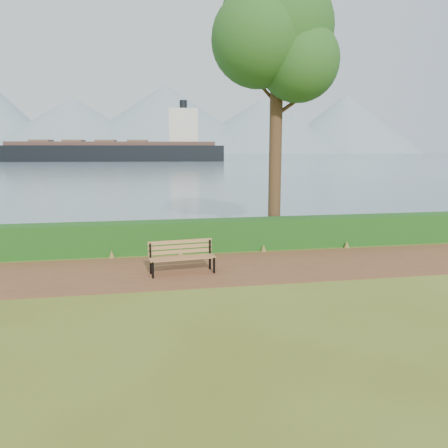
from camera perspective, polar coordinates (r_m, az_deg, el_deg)
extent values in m
plane|color=#515C1A|center=(11.98, 0.41, -6.16)|extent=(140.00, 140.00, 0.00)
cube|color=brown|center=(12.27, 0.15, -5.76)|extent=(40.00, 3.40, 0.01)
cube|color=#134413|center=(14.36, -1.54, -1.45)|extent=(32.00, 0.85, 1.00)
cube|color=slate|center=(271.35, -10.13, 8.83)|extent=(700.00, 510.00, 0.00)
cone|color=gray|center=(410.94, -18.97, 12.05)|extent=(160.00, 160.00, 48.00)
cone|color=gray|center=(417.83, -7.61, 13.39)|extent=(190.00, 190.00, 62.00)
cone|color=gray|center=(426.90, 4.90, 12.55)|extent=(170.00, 170.00, 50.00)
cone|color=gray|center=(468.03, 15.52, 12.48)|extent=(150.00, 150.00, 58.00)
cone|color=gray|center=(441.62, -11.71, 11.32)|extent=(120.00, 120.00, 35.00)
cone|color=gray|center=(462.40, 8.94, 11.63)|extent=(130.00, 130.00, 40.00)
cube|color=black|center=(11.40, -9.27, -5.99)|extent=(0.05, 0.06, 0.44)
cube|color=black|center=(11.76, -9.58, -4.51)|extent=(0.05, 0.06, 0.84)
cube|color=black|center=(11.56, -9.44, -4.80)|extent=(0.11, 0.51, 0.05)
cube|color=black|center=(11.71, -1.31, -5.43)|extent=(0.05, 0.06, 0.44)
cube|color=black|center=(12.06, -1.86, -4.01)|extent=(0.05, 0.06, 0.84)
cube|color=black|center=(11.87, -1.59, -4.29)|extent=(0.11, 0.51, 0.05)
cube|color=brown|center=(11.50, -5.28, -4.63)|extent=(1.75, 0.28, 0.03)
cube|color=brown|center=(11.62, -5.41, -4.49)|extent=(1.75, 0.28, 0.03)
cube|color=brown|center=(11.73, -5.53, -4.35)|extent=(1.75, 0.28, 0.03)
cube|color=brown|center=(11.85, -5.65, -4.21)|extent=(1.75, 0.28, 0.03)
cube|color=brown|center=(11.88, -5.71, -3.60)|extent=(1.74, 0.24, 0.10)
cube|color=brown|center=(11.85, -5.72, -2.96)|extent=(1.74, 0.24, 0.10)
cube|color=brown|center=(11.82, -5.73, -2.31)|extent=(1.74, 0.24, 0.10)
cylinder|color=#342015|center=(15.35, 6.77, 11.98)|extent=(0.43, 0.43, 7.81)
sphere|color=#20551C|center=(15.82, 7.03, 23.84)|extent=(3.69, 3.69, 3.69)
sphere|color=#20551C|center=(16.48, 9.29, 20.88)|extent=(2.82, 2.82, 2.82)
sphere|color=#20551C|center=(15.08, 4.55, 22.89)|extent=(3.04, 3.04, 3.04)
sphere|color=#20551C|center=(15.17, 9.75, 20.20)|extent=(2.60, 2.60, 2.60)
sphere|color=#20551C|center=(16.26, 4.24, 25.46)|extent=(2.39, 2.39, 2.39)
cylinder|color=#342015|center=(15.56, 8.62, 15.11)|extent=(1.14, 0.13, 0.85)
cylinder|color=#342015|center=(15.45, 5.15, 17.24)|extent=(0.88, 0.41, 0.78)
cube|color=black|center=(129.93, -14.15, 8.53)|extent=(62.89, 15.76, 6.22)
cube|color=#452F29|center=(129.92, -14.22, 10.13)|extent=(57.84, 14.30, 1.07)
cube|color=beige|center=(128.45, -5.29, 12.54)|extent=(8.67, 8.07, 9.78)
cylinder|color=black|center=(128.87, -5.34, 15.10)|extent=(2.13, 2.13, 3.11)
cube|color=brown|center=(134.52, -22.76, 9.96)|extent=(5.88, 6.36, 0.71)
cube|color=brown|center=(132.12, -19.03, 10.20)|extent=(5.88, 6.36, 0.71)
cube|color=brown|center=(130.29, -15.17, 10.40)|extent=(5.88, 6.36, 0.71)
cube|color=brown|center=(129.04, -11.22, 10.56)|extent=(5.88, 6.36, 0.71)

